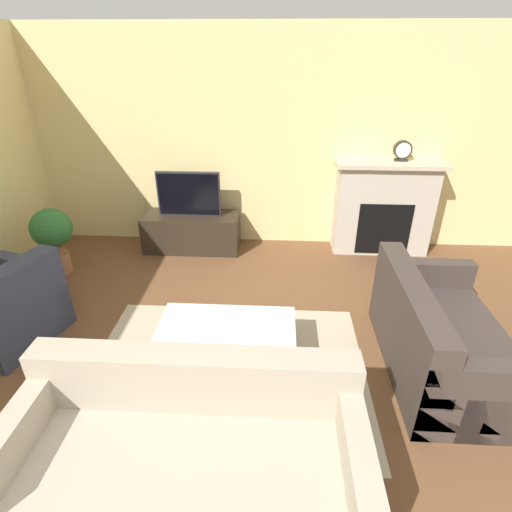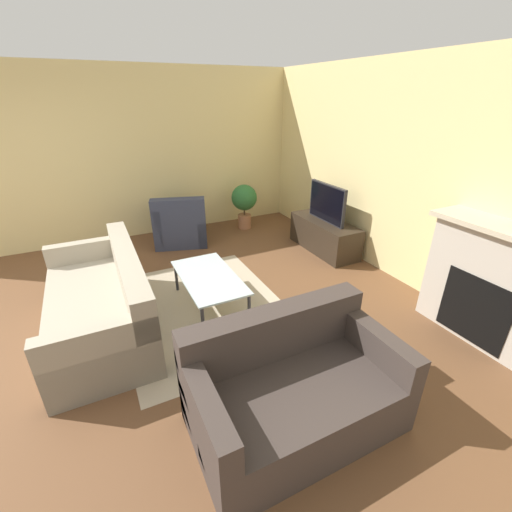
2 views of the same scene
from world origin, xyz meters
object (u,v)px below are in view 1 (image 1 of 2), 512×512
Objects in this scene: couch_sectional at (189,459)px; armchair_by_window at (7,311)px; potted_plant at (52,233)px; tv at (189,194)px; mantel_clock at (402,150)px; couch_loveseat at (439,340)px; coffee_table at (227,329)px.

armchair_by_window is at bearing 145.35° from couch_sectional.
couch_sectional is 3.34m from potted_plant.
mantel_clock is at bearing 2.77° from tv.
tv is 0.53× the size of couch_loveseat.
coffee_table is 1.41× the size of potted_plant.
coffee_table is at bearing 85.56° from couch_sectional.
mantel_clock is (2.61, 0.13, 0.55)m from tv.
coffee_table is 2.64m from potted_plant.
couch_loveseat is at bearing 32.56° from couch_sectional.
mantel_clock reaches higher than coffee_table.
tv is 1.65m from potted_plant.
tv reaches higher than coffee_table.
couch_sectional reaches higher than potted_plant.
coffee_table is 3.11m from mantel_clock.
couch_loveseat and armchair_by_window have the same top height.
coffee_table is at bearing -33.30° from potted_plant.
potted_plant is (-2.12, 2.58, 0.23)m from couch_sectional.
mantel_clock is at bearing -3.10° from couch_loveseat.
tv is 1.00× the size of potted_plant.
armchair_by_window is (-1.95, 1.35, 0.01)m from couch_sectional.
armchair_by_window reaches higher than potted_plant.
coffee_table is (-1.75, -0.04, 0.07)m from couch_loveseat.
potted_plant is (-1.47, -0.71, -0.26)m from tv.
armchair_by_window is at bearing 173.99° from coffee_table.
couch_loveseat is 3.79m from armchair_by_window.
couch_loveseat is at bearing 104.31° from armchair_by_window.
couch_sectional is 8.21× the size of mantel_clock.
armchair_by_window is (-3.79, 0.17, 0.01)m from couch_loveseat.
couch_loveseat is 2.48m from mantel_clock.
couch_loveseat is at bearing -40.47° from tv.
potted_plant is (-0.16, 1.23, 0.22)m from armchair_by_window.
armchair_by_window is 4.54m from mantel_clock.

